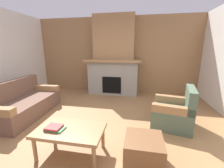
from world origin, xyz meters
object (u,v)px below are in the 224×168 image
(couch, at_px, (24,104))
(armchair, at_px, (174,113))
(ottoman, at_px, (143,151))
(fireplace, at_px, (114,61))
(coffee_table, at_px, (70,132))

(couch, height_order, armchair, same)
(ottoman, bearing_deg, couch, 159.84)
(couch, bearing_deg, fireplace, 51.33)
(armchair, height_order, coffee_table, armchair)
(couch, bearing_deg, ottoman, -20.16)
(ottoman, bearing_deg, coffee_table, -179.63)
(couch, height_order, ottoman, couch)
(armchair, distance_m, coffee_table, 2.11)
(coffee_table, bearing_deg, armchair, 34.62)
(armchair, bearing_deg, fireplace, 128.24)
(coffee_table, distance_m, ottoman, 1.10)
(fireplace, bearing_deg, coffee_table, -91.27)
(fireplace, relative_size, armchair, 3.00)
(coffee_table, height_order, ottoman, coffee_table)
(fireplace, relative_size, couch, 1.46)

